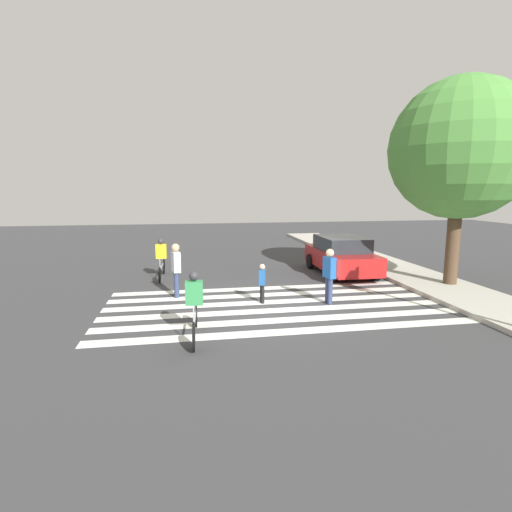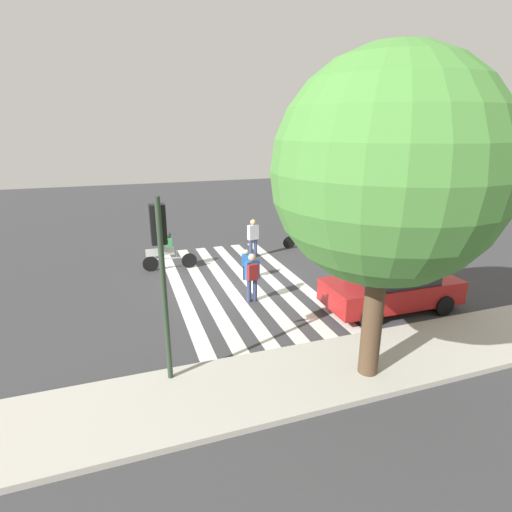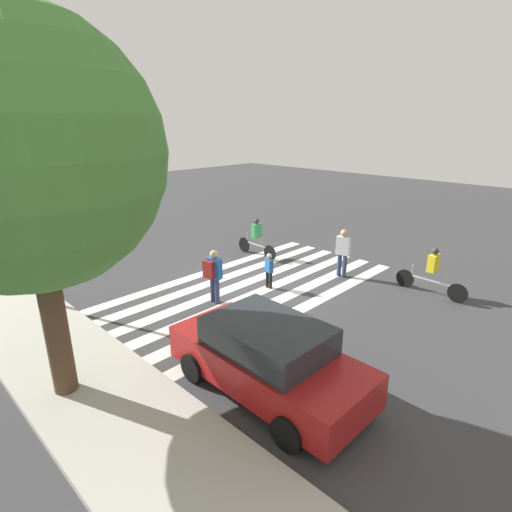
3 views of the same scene
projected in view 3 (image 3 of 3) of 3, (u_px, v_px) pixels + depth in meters
ground_plane at (254, 287)px, 13.48m from camera, size 60.00×60.00×0.00m
sidewalk_curb at (64, 360)px, 9.21m from camera, size 36.00×2.50×0.14m
crosswalk_stripes at (254, 287)px, 13.48m from camera, size 4.83×10.00×0.01m
traffic_light at (39, 208)px, 11.07m from camera, size 0.60×0.50×4.32m
street_tree at (25, 155)px, 6.64m from camera, size 4.72×4.72×7.15m
pedestrian_adult_yellow_jacket at (213, 273)px, 11.99m from camera, size 0.50×0.44×1.68m
pedestrian_adult_tall_backpack at (269, 269)px, 13.18m from camera, size 0.37×0.25×1.21m
pedestrian_adult_blue_shirt at (343, 250)px, 14.08m from camera, size 0.52×0.32×1.74m
cyclist_far_lane at (432, 269)px, 12.62m from camera, size 2.31×0.41×1.57m
cyclist_mid_street at (256, 236)px, 16.28m from camera, size 2.20×0.41×1.59m
car_parked_far_curb at (267, 357)px, 8.06m from camera, size 4.35×2.05×1.55m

